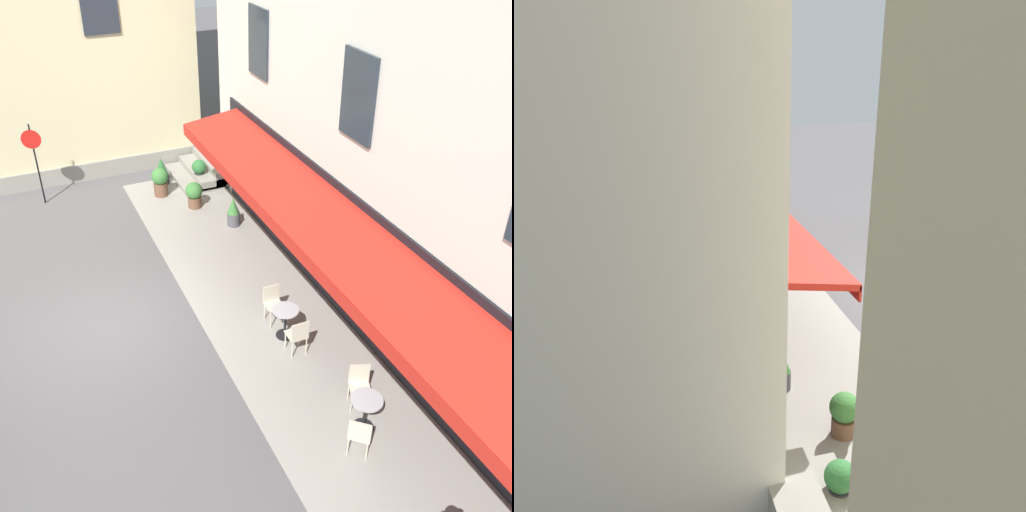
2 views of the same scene
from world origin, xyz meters
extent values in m
plane|color=#565456|center=(0.00, 0.00, 0.00)|extent=(70.00, 70.00, 0.00)
cube|color=gray|center=(-3.25, -3.40, 0.00)|extent=(20.50, 3.20, 0.01)
cube|color=black|center=(-3.00, -4.97, 1.60)|extent=(16.00, 0.06, 3.20)
cube|color=red|center=(-3.00, -4.15, 2.85)|extent=(15.00, 1.70, 0.36)
cube|color=red|center=(-3.00, -3.32, 2.62)|extent=(15.00, 0.04, 0.28)
cube|color=#232D38|center=(-11.00, -4.96, 5.20)|extent=(1.10, 0.06, 1.70)
cube|color=#232D38|center=(-6.33, -4.96, 5.20)|extent=(1.10, 0.06, 1.70)
cube|color=#232D38|center=(-1.67, -4.96, 5.20)|extent=(1.10, 0.06, 1.70)
cube|color=#232D38|center=(3.00, -4.96, 5.20)|extent=(1.10, 0.06, 1.70)
cylinder|color=black|center=(-8.27, -3.38, 0.01)|extent=(0.40, 0.40, 0.03)
cylinder|color=black|center=(-8.27, -3.38, 0.36)|extent=(0.06, 0.06, 0.72)
cylinder|color=#B7B7BC|center=(-8.27, -3.38, 0.73)|extent=(0.60, 0.60, 0.03)
cylinder|color=beige|center=(-7.98, -3.08, 0.23)|extent=(0.03, 0.03, 0.45)
cylinder|color=beige|center=(-7.85, -3.39, 0.23)|extent=(0.03, 0.03, 0.45)
cylinder|color=beige|center=(-7.67, -2.95, 0.23)|extent=(0.03, 0.03, 0.45)
cylinder|color=beige|center=(-7.54, -3.27, 0.23)|extent=(0.03, 0.03, 0.45)
cube|color=beige|center=(-7.76, -3.17, 0.47)|extent=(0.52, 0.52, 0.04)
cube|color=beige|center=(-7.59, -3.10, 0.70)|extent=(0.19, 0.39, 0.42)
cylinder|color=beige|center=(-8.65, -3.55, 0.23)|extent=(0.03, 0.03, 0.45)
cylinder|color=beige|center=(-8.65, -3.21, 0.23)|extent=(0.03, 0.03, 0.45)
cylinder|color=beige|center=(-8.99, -3.55, 0.23)|extent=(0.03, 0.03, 0.45)
cylinder|color=beige|center=(-8.99, -3.21, 0.23)|extent=(0.03, 0.03, 0.45)
cube|color=beige|center=(-8.82, -3.38, 0.47)|extent=(0.40, 0.40, 0.04)
cube|color=beige|center=(-9.00, -3.38, 0.70)|extent=(0.04, 0.40, 0.42)
cylinder|color=black|center=(-11.12, -3.27, 0.01)|extent=(0.40, 0.40, 0.03)
cylinder|color=black|center=(-11.12, -3.27, 0.36)|extent=(0.06, 0.06, 0.72)
cylinder|color=#B7B7BC|center=(-11.12, -3.27, 0.73)|extent=(0.60, 0.60, 0.03)
cylinder|color=beige|center=(-11.39, -2.95, 0.23)|extent=(0.03, 0.03, 0.45)
cylinder|color=beige|center=(-11.06, -2.85, 0.23)|extent=(0.03, 0.03, 0.45)
cylinder|color=beige|center=(-11.49, -2.62, 0.23)|extent=(0.03, 0.03, 0.45)
cylinder|color=beige|center=(-11.16, -2.53, 0.23)|extent=(0.03, 0.03, 0.45)
cube|color=beige|center=(-11.27, -2.74, 0.47)|extent=(0.50, 0.50, 0.04)
cube|color=beige|center=(-11.33, -2.57, 0.70)|extent=(0.39, 0.15, 0.42)
cylinder|color=beige|center=(-10.99, -3.66, 0.23)|extent=(0.03, 0.03, 0.45)
cylinder|color=beige|center=(-11.33, -3.62, 0.23)|extent=(0.03, 0.03, 0.45)
cylinder|color=beige|center=(-11.03, -4.00, 0.23)|extent=(0.03, 0.03, 0.45)
cylinder|color=beige|center=(-11.37, -3.96, 0.23)|extent=(0.03, 0.03, 0.45)
cube|color=beige|center=(-11.18, -3.81, 0.47)|extent=(0.44, 0.44, 0.04)
cube|color=beige|center=(-11.20, -3.99, 0.70)|extent=(0.40, 0.09, 0.42)
cylinder|color=black|center=(-1.97, -3.40, 0.01)|extent=(0.40, 0.40, 0.03)
cylinder|color=black|center=(-1.97, -3.40, 0.36)|extent=(0.06, 0.06, 0.72)
cylinder|color=#B7B7BC|center=(-1.97, -3.40, 0.73)|extent=(0.60, 0.60, 0.03)
cylinder|color=beige|center=(-2.35, -3.56, 0.23)|extent=(0.03, 0.03, 0.45)
cylinder|color=beige|center=(-2.35, -3.22, 0.23)|extent=(0.03, 0.03, 0.45)
cylinder|color=beige|center=(-2.69, -3.56, 0.23)|extent=(0.03, 0.03, 0.45)
cylinder|color=beige|center=(-2.69, -3.22, 0.23)|extent=(0.03, 0.03, 0.45)
cube|color=beige|center=(-2.52, -3.39, 0.47)|extent=(0.41, 0.41, 0.04)
cube|color=beige|center=(-2.70, -3.39, 0.70)|extent=(0.05, 0.40, 0.42)
cylinder|color=beige|center=(-1.59, -3.23, 0.23)|extent=(0.03, 0.03, 0.45)
cylinder|color=beige|center=(-1.59, -3.57, 0.23)|extent=(0.03, 0.03, 0.45)
cylinder|color=beige|center=(-1.25, -3.23, 0.23)|extent=(0.03, 0.03, 0.45)
cylinder|color=beige|center=(-1.25, -3.57, 0.23)|extent=(0.03, 0.03, 0.45)
cube|color=beige|center=(-1.42, -3.40, 0.47)|extent=(0.40, 0.40, 0.04)
cube|color=beige|center=(-1.24, -3.40, 0.70)|extent=(0.04, 0.40, 0.42)
cylinder|color=black|center=(-4.93, -3.59, 0.01)|extent=(0.40, 0.40, 0.03)
cylinder|color=black|center=(-4.93, -3.59, 0.36)|extent=(0.06, 0.06, 0.72)
cylinder|color=#B7B7BC|center=(-4.93, -3.59, 0.73)|extent=(0.60, 0.60, 0.03)
cylinder|color=beige|center=(-5.32, -3.46, 0.23)|extent=(0.03, 0.03, 0.45)
cylinder|color=beige|center=(-5.09, -3.21, 0.23)|extent=(0.03, 0.03, 0.45)
cylinder|color=beige|center=(-5.57, -3.23, 0.23)|extent=(0.03, 0.03, 0.45)
cylinder|color=beige|center=(-5.34, -2.98, 0.23)|extent=(0.03, 0.03, 0.45)
cube|color=beige|center=(-5.33, -3.22, 0.47)|extent=(0.57, 0.57, 0.04)
cube|color=beige|center=(-5.47, -3.10, 0.70)|extent=(0.30, 0.32, 0.42)
cylinder|color=beige|center=(-4.51, -3.58, 0.23)|extent=(0.03, 0.03, 0.45)
cylinder|color=beige|center=(-4.64, -3.89, 0.23)|extent=(0.03, 0.03, 0.45)
cylinder|color=beige|center=(-4.19, -3.70, 0.23)|extent=(0.03, 0.03, 0.45)
cylinder|color=beige|center=(-4.32, -4.02, 0.23)|extent=(0.03, 0.03, 0.45)
cube|color=beige|center=(-4.41, -3.80, 0.47)|extent=(0.52, 0.52, 0.04)
cube|color=beige|center=(-4.25, -3.86, 0.70)|extent=(0.19, 0.39, 0.42)
cylinder|color=navy|center=(-8.42, -3.47, 0.23)|extent=(0.15, 0.15, 0.47)
cylinder|color=navy|center=(-8.59, -3.47, 0.49)|extent=(0.34, 0.16, 0.16)
cylinder|color=navy|center=(-8.42, -3.29, 0.23)|extent=(0.15, 0.15, 0.47)
cylinder|color=navy|center=(-8.59, -3.29, 0.49)|extent=(0.34, 0.16, 0.16)
cube|color=#28479E|center=(-8.76, -3.38, 0.78)|extent=(0.27, 0.47, 0.57)
sphere|color=tan|center=(-8.76, -3.38, 1.19)|extent=(0.25, 0.25, 0.25)
cylinder|color=#28479E|center=(-8.76, -3.66, 0.76)|extent=(0.10, 0.10, 0.51)
cylinder|color=#28479E|center=(-8.76, -3.09, 0.76)|extent=(0.10, 0.10, 0.51)
cylinder|color=navy|center=(-8.17, -3.24, 0.23)|extent=(0.15, 0.15, 0.47)
cylinder|color=navy|center=(-8.01, -3.17, 0.49)|extent=(0.38, 0.28, 0.16)
cylinder|color=navy|center=(-8.10, -3.41, 0.23)|extent=(0.15, 0.15, 0.47)
cylinder|color=navy|center=(-7.94, -3.35, 0.49)|extent=(0.38, 0.28, 0.16)
cube|color=red|center=(-7.82, -3.19, 0.78)|extent=(0.44, 0.55, 0.58)
sphere|color=tan|center=(-7.82, -3.19, 1.20)|extent=(0.26, 0.26, 0.26)
cylinder|color=red|center=(-7.93, -2.92, 0.77)|extent=(0.10, 0.10, 0.52)
cylinder|color=red|center=(-7.71, -3.47, 0.77)|extent=(0.10, 0.10, 0.52)
cylinder|color=#2D2D33|center=(6.11, -4.22, 0.21)|extent=(0.32, 0.32, 0.42)
sphere|color=#2D6B33|center=(6.11, -4.22, 0.62)|extent=(0.47, 0.47, 0.47)
cylinder|color=brown|center=(4.64, -3.54, 0.17)|extent=(0.42, 0.42, 0.34)
sphere|color=#3D7A38|center=(4.64, -3.54, 0.57)|extent=(0.53, 0.53, 0.53)
cone|color=#2D6B33|center=(6.68, -3.09, 0.60)|extent=(0.45, 0.45, 0.62)
cylinder|color=brown|center=(5.84, -2.80, 0.22)|extent=(0.44, 0.44, 0.44)
sphere|color=#3D7A38|center=(5.84, -2.80, 0.67)|extent=(0.53, 0.53, 0.53)
cylinder|color=#4C4C51|center=(3.10, -4.22, 0.20)|extent=(0.38, 0.38, 0.40)
cone|color=#3D7A38|center=(3.10, -4.22, 0.64)|extent=(0.36, 0.36, 0.48)
cube|color=black|center=(-2.93, 4.58, 0.57)|extent=(4.36, 1.96, 0.55)
cube|color=#232D38|center=(-2.73, 4.59, 1.09)|extent=(2.47, 1.69, 0.48)
cylinder|color=black|center=(-4.41, 5.33, 0.30)|extent=(0.60, 0.20, 0.60)
cylinder|color=black|center=(-4.35, 3.73, 0.30)|extent=(0.60, 0.20, 0.60)
cylinder|color=black|center=(-1.45, 3.84, 0.30)|extent=(0.60, 0.20, 0.60)
camera|label=1|loc=(-10.96, 1.31, 8.81)|focal=41.21mm
camera|label=2|loc=(11.28, -6.62, 6.23)|focal=35.96mm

